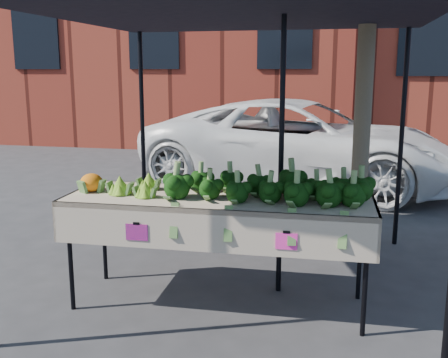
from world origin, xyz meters
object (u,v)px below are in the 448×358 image
at_px(canopy, 241,131).
at_px(vehicle, 304,26).
at_px(street_tree, 368,10).
at_px(table, 219,251).

relative_size(canopy, vehicle, 0.62).
bearing_deg(canopy, street_tree, 45.01).
distance_m(table, canopy, 1.03).
bearing_deg(street_tree, vehicle, 104.83).
relative_size(table, vehicle, 0.47).
height_order(table, canopy, canopy).
bearing_deg(table, canopy, 78.14).
xyz_separation_m(table, canopy, (0.09, 0.45, 0.92)).
xyz_separation_m(table, vehicle, (0.28, 4.63, 2.10)).
distance_m(vehicle, street_tree, 3.27).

